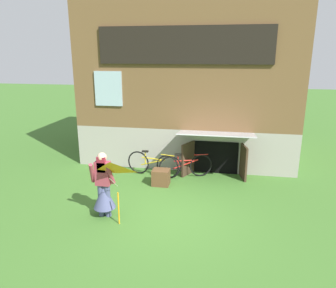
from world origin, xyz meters
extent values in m
plane|color=#3D6B28|center=(0.00, 0.00, 0.00)|extent=(60.00, 60.00, 0.00)
cube|color=#9E998E|center=(0.00, 5.21, 0.69)|extent=(7.22, 4.42, 1.38)
cube|color=brown|center=(0.00, 5.21, 3.48)|extent=(7.22, 4.42, 4.21)
cube|color=black|center=(0.00, 2.96, 3.97)|extent=(5.24, 0.08, 1.10)
cube|color=#9EB7C6|center=(0.00, 2.98, 3.97)|extent=(5.08, 0.04, 0.98)
cube|color=#9EB7C6|center=(-2.42, 2.97, 2.64)|extent=(0.90, 0.06, 1.10)
cube|color=black|center=(1.07, 2.98, 0.53)|extent=(1.40, 0.03, 1.05)
cube|color=#3D2B1E|center=(0.22, 2.70, 0.53)|extent=(0.37, 0.65, 1.05)
cube|color=#3D2B1E|center=(1.92, 2.70, 0.53)|extent=(0.21, 0.70, 1.05)
cube|color=#B2B2B7|center=(1.07, 2.45, 1.43)|extent=(2.26, 1.09, 0.18)
cylinder|color=#474C75|center=(-1.48, -0.34, 0.40)|extent=(0.14, 0.14, 0.80)
cylinder|color=#474C75|center=(-1.32, -0.34, 0.40)|extent=(0.14, 0.14, 0.80)
cone|color=#474C75|center=(-1.40, -0.34, 0.52)|extent=(0.52, 0.52, 0.60)
cube|color=#993847|center=(-1.40, -0.34, 1.08)|extent=(0.34, 0.20, 0.56)
cylinder|color=#993847|center=(-1.62, -0.44, 1.11)|extent=(0.17, 0.32, 0.52)
cylinder|color=#993847|center=(-1.18, -0.44, 1.11)|extent=(0.17, 0.32, 0.52)
cube|color=maroon|center=(-1.40, -0.40, 1.31)|extent=(0.20, 0.08, 0.36)
sphere|color=#D8AD8E|center=(-1.40, -0.34, 1.47)|extent=(0.22, 0.22, 0.22)
pyramid|color=orange|center=(-1.04, -0.83, 1.23)|extent=(0.74, 0.58, 0.44)
cylinder|color=beige|center=(-1.05, -0.59, 0.98)|extent=(0.01, 0.47, 0.38)
cylinder|color=orange|center=(-0.95, -0.64, 0.39)|extent=(0.03, 0.03, 0.77)
torus|color=black|center=(0.63, 2.61, 0.36)|extent=(0.69, 0.28, 0.71)
torus|color=black|center=(-0.29, 2.29, 0.36)|extent=(0.69, 0.28, 0.71)
cylinder|color=red|center=(0.17, 2.45, 0.54)|extent=(0.70, 0.28, 0.04)
cylinder|color=red|center=(0.17, 2.45, 0.42)|extent=(0.76, 0.30, 0.29)
cylinder|color=red|center=(-0.06, 2.37, 0.54)|extent=(0.04, 0.04, 0.40)
cube|color=black|center=(-0.06, 2.37, 0.74)|extent=(0.20, 0.08, 0.05)
cylinder|color=red|center=(0.63, 2.61, 0.71)|extent=(0.42, 0.17, 0.03)
torus|color=black|center=(-0.37, 2.28, 0.37)|extent=(0.74, 0.21, 0.74)
torus|color=black|center=(-1.36, 2.50, 0.37)|extent=(0.74, 0.21, 0.74)
cylinder|color=gold|center=(-0.86, 2.39, 0.56)|extent=(0.75, 0.20, 0.04)
cylinder|color=gold|center=(-0.86, 2.39, 0.44)|extent=(0.82, 0.22, 0.30)
cylinder|color=gold|center=(-1.11, 2.44, 0.56)|extent=(0.04, 0.04, 0.42)
cube|color=black|center=(-1.11, 2.44, 0.78)|extent=(0.20, 0.08, 0.05)
cylinder|color=gold|center=(-0.37, 2.28, 0.74)|extent=(0.44, 0.12, 0.03)
cube|color=brown|center=(-0.46, 1.72, 0.23)|extent=(0.49, 0.42, 0.47)
camera|label=1|loc=(1.30, -6.83, 3.74)|focal=34.16mm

